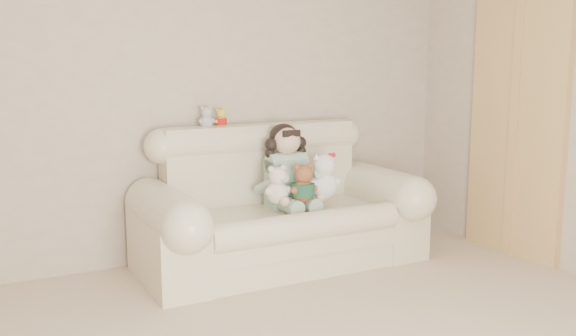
{
  "coord_description": "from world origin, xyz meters",
  "views": [
    {
      "loc": [
        -1.59,
        -2.06,
        1.51
      ],
      "look_at": [
        0.5,
        1.9,
        0.75
      ],
      "focal_mm": 39.39,
      "sensor_mm": 36.0,
      "label": 1
    }
  ],
  "objects_px": {
    "white_cat": "(324,172)",
    "sofa": "(282,197)",
    "brown_teddy": "(303,180)",
    "seated_child": "(286,165)",
    "cream_teddy": "(277,181)"
  },
  "relations": [
    {
      "from": "brown_teddy",
      "to": "white_cat",
      "type": "bearing_deg",
      "value": 0.12
    },
    {
      "from": "seated_child",
      "to": "brown_teddy",
      "type": "distance_m",
      "value": 0.25
    },
    {
      "from": "sofa",
      "to": "brown_teddy",
      "type": "bearing_deg",
      "value": -60.9
    },
    {
      "from": "sofa",
      "to": "white_cat",
      "type": "bearing_deg",
      "value": -24.91
    },
    {
      "from": "sofa",
      "to": "brown_teddy",
      "type": "xyz_separation_m",
      "value": [
        0.09,
        -0.16,
        0.15
      ]
    },
    {
      "from": "brown_teddy",
      "to": "white_cat",
      "type": "height_order",
      "value": "white_cat"
    },
    {
      "from": "seated_child",
      "to": "brown_teddy",
      "type": "bearing_deg",
      "value": -89.32
    },
    {
      "from": "seated_child",
      "to": "white_cat",
      "type": "relative_size",
      "value": 1.56
    },
    {
      "from": "seated_child",
      "to": "white_cat",
      "type": "bearing_deg",
      "value": -47.87
    },
    {
      "from": "seated_child",
      "to": "cream_teddy",
      "type": "xyz_separation_m",
      "value": [
        -0.17,
        -0.18,
        -0.08
      ]
    },
    {
      "from": "sofa",
      "to": "cream_teddy",
      "type": "distance_m",
      "value": 0.2
    },
    {
      "from": "white_cat",
      "to": "sofa",
      "type": "bearing_deg",
      "value": 176.81
    },
    {
      "from": "sofa",
      "to": "white_cat",
      "type": "xyz_separation_m",
      "value": [
        0.28,
        -0.13,
        0.19
      ]
    },
    {
      "from": "white_cat",
      "to": "seated_child",
      "type": "bearing_deg",
      "value": 155.1
    },
    {
      "from": "brown_teddy",
      "to": "white_cat",
      "type": "distance_m",
      "value": 0.2
    }
  ]
}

